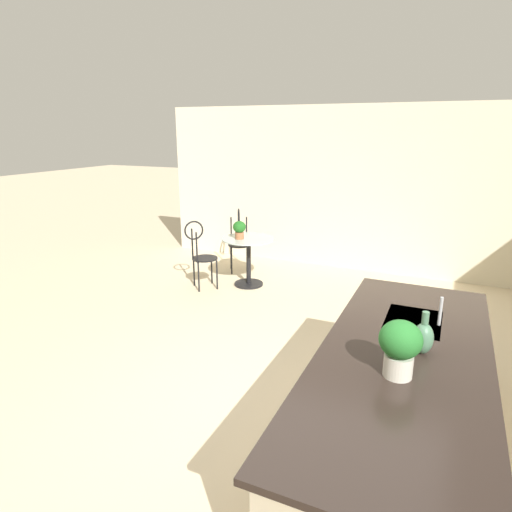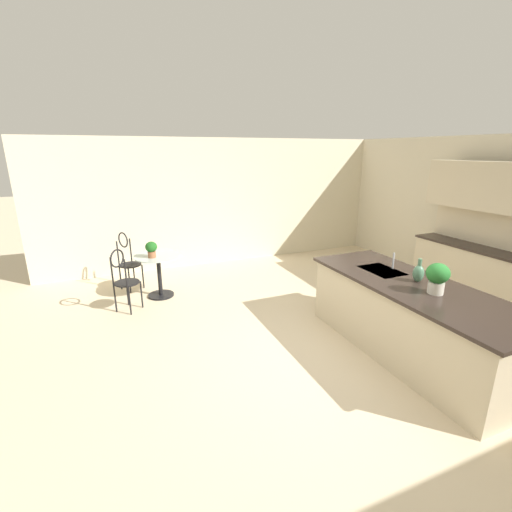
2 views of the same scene
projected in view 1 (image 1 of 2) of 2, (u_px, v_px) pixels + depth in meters
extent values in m
plane|color=beige|center=(293.00, 415.00, 3.70)|extent=(40.00, 40.00, 0.00)
cube|color=beige|center=(385.00, 191.00, 7.05)|extent=(0.12, 7.80, 2.70)
cube|color=beige|center=(398.00, 417.00, 2.97)|extent=(2.70, 0.96, 0.88)
cube|color=#2D231E|center=(405.00, 356.00, 2.85)|extent=(2.80, 1.06, 0.04)
cube|color=#B2B5BA|center=(413.00, 323.00, 3.33)|extent=(0.56, 0.40, 0.03)
cylinder|color=black|center=(249.00, 284.00, 6.77)|extent=(0.44, 0.44, 0.03)
cylinder|color=black|center=(249.00, 261.00, 6.67)|extent=(0.07, 0.07, 0.69)
cylinder|color=#B2C6C1|center=(249.00, 239.00, 6.57)|extent=(0.80, 0.80, 0.01)
cylinder|color=black|center=(249.00, 260.00, 7.24)|extent=(0.03, 0.03, 0.45)
cylinder|color=black|center=(232.00, 261.00, 7.22)|extent=(0.03, 0.03, 0.45)
cylinder|color=black|center=(247.00, 256.00, 7.51)|extent=(0.03, 0.03, 0.45)
cylinder|color=black|center=(231.00, 256.00, 7.48)|extent=(0.03, 0.03, 0.45)
cylinder|color=black|center=(240.00, 245.00, 7.30)|extent=(0.52, 0.52, 0.02)
cylinder|color=black|center=(247.00, 230.00, 7.39)|extent=(0.03, 0.03, 0.45)
cylinder|color=black|center=(231.00, 230.00, 7.37)|extent=(0.03, 0.03, 0.45)
torus|color=black|center=(239.00, 217.00, 7.32)|extent=(0.26, 0.16, 0.28)
cylinder|color=black|center=(212.00, 270.00, 6.77)|extent=(0.03, 0.03, 0.45)
cylinder|color=black|center=(217.00, 275.00, 6.53)|extent=(0.03, 0.03, 0.45)
cylinder|color=black|center=(194.00, 272.00, 6.67)|extent=(0.03, 0.03, 0.45)
cylinder|color=black|center=(199.00, 277.00, 6.42)|extent=(0.03, 0.03, 0.45)
cylinder|color=black|center=(205.00, 258.00, 6.53)|extent=(0.54, 0.54, 0.02)
cylinder|color=black|center=(192.00, 243.00, 6.54)|extent=(0.03, 0.03, 0.45)
cylinder|color=black|center=(197.00, 248.00, 6.30)|extent=(0.03, 0.03, 0.45)
torus|color=black|center=(194.00, 230.00, 6.36)|extent=(0.22, 0.21, 0.28)
cylinder|color=#B2B5BA|center=(440.00, 311.00, 3.22)|extent=(0.02, 0.02, 0.22)
cylinder|color=#9E603D|center=(239.00, 235.00, 6.51)|extent=(0.13, 0.13, 0.10)
ellipsoid|color=#20621F|center=(239.00, 227.00, 6.48)|extent=(0.19, 0.19, 0.17)
cylinder|color=beige|center=(398.00, 366.00, 2.56)|extent=(0.17, 0.17, 0.13)
ellipsoid|color=#27732D|center=(401.00, 339.00, 2.52)|extent=(0.25, 0.25, 0.22)
ellipsoid|color=#4C7A5B|center=(423.00, 338.00, 2.82)|extent=(0.13, 0.13, 0.21)
cylinder|color=#4C7A5B|center=(425.00, 318.00, 2.78)|extent=(0.04, 0.04, 0.08)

